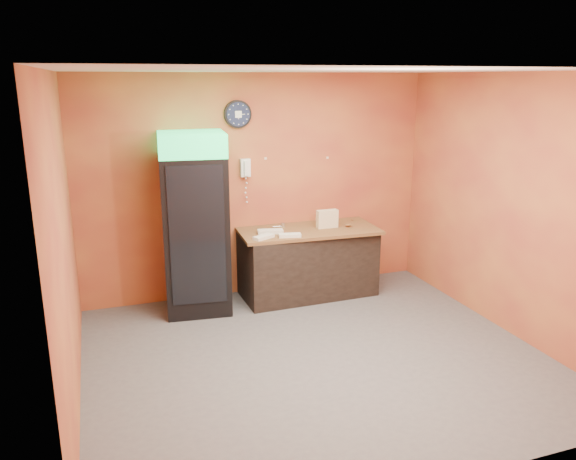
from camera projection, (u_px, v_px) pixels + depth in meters
name	position (u px, v px, depth m)	size (l,w,h in m)	color
floor	(316.00, 357.00, 5.69)	(4.50, 4.50, 0.00)	#47474C
back_wall	(258.00, 186.00, 7.14)	(4.50, 0.02, 2.80)	#C07236
left_wall	(64.00, 246.00, 4.61)	(0.02, 4.00, 2.80)	#C07236
right_wall	(511.00, 206.00, 6.04)	(0.02, 4.00, 2.80)	#C07236
ceiling	(320.00, 70.00, 4.95)	(4.50, 4.00, 0.02)	white
beverage_cooler	(196.00, 226.00, 6.59)	(0.83, 0.84, 2.14)	black
prep_counter	(308.00, 263.00, 7.23)	(1.69, 0.75, 0.84)	black
wall_clock	(238.00, 114.00, 6.80)	(0.34, 0.06, 0.34)	black
wall_phone	(245.00, 168.00, 6.97)	(0.12, 0.11, 0.22)	white
butcher_paper	(308.00, 230.00, 7.12)	(1.76, 0.83, 0.04)	brown
sub_roll_stack	(327.00, 219.00, 7.13)	(0.27, 0.10, 0.23)	beige
wrapped_sandwich_left	(264.00, 237.00, 6.67)	(0.27, 0.11, 0.04)	silver
wrapped_sandwich_mid	(290.00, 235.00, 6.74)	(0.27, 0.10, 0.04)	silver
wrapped_sandwich_right	(270.00, 231.00, 6.90)	(0.31, 0.12, 0.04)	silver
kitchen_tool	(283.00, 225.00, 7.20)	(0.06, 0.06, 0.06)	silver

